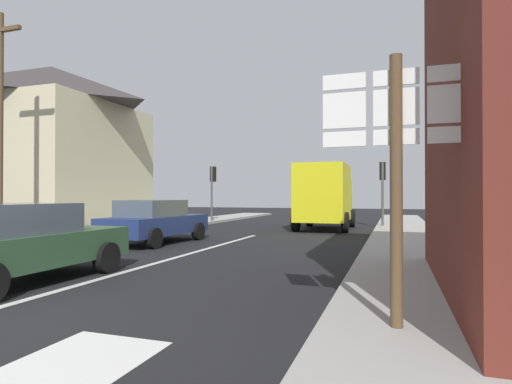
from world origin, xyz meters
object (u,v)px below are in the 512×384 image
(sedan_near, at_px, (16,242))
(traffic_light_far_right, at_px, (383,179))
(traffic_light_far_left, at_px, (213,181))
(delivery_truck, at_px, (325,195))
(sedan_far, at_px, (155,221))
(route_sign_post, at_px, (396,161))

(sedan_near, relative_size, traffic_light_far_right, 1.27)
(sedan_near, bearing_deg, traffic_light_far_left, 102.34)
(delivery_truck, bearing_deg, sedan_far, -121.13)
(route_sign_post, distance_m, traffic_light_far_right, 16.70)
(sedan_near, height_order, traffic_light_far_left, traffic_light_far_left)
(sedan_far, height_order, traffic_light_far_left, traffic_light_far_left)
(sedan_far, height_order, delivery_truck, delivery_truck)
(sedan_far, relative_size, traffic_light_far_left, 1.28)
(sedan_far, xyz_separation_m, route_sign_post, (7.75, -7.35, 1.24))
(delivery_truck, xyz_separation_m, traffic_light_far_right, (2.60, 1.75, 0.80))
(sedan_far, distance_m, traffic_light_far_left, 10.66)
(sedan_near, xyz_separation_m, traffic_light_far_left, (-3.65, 16.70, 1.72))
(sedan_far, bearing_deg, route_sign_post, -43.47)
(route_sign_post, distance_m, traffic_light_far_left, 20.35)
(route_sign_post, relative_size, traffic_light_far_right, 0.97)
(sedan_near, bearing_deg, sedan_far, 100.10)
(traffic_light_far_right, height_order, traffic_light_far_left, traffic_light_far_left)
(route_sign_post, bearing_deg, delivery_truck, 102.01)
(sedan_near, distance_m, traffic_light_far_right, 17.00)
(sedan_near, relative_size, route_sign_post, 1.31)
(sedan_near, xyz_separation_m, sedan_far, (-1.15, 6.47, 0.00))
(route_sign_post, bearing_deg, traffic_light_far_left, 120.26)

